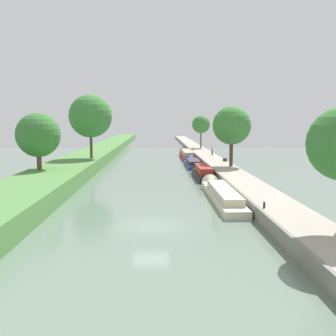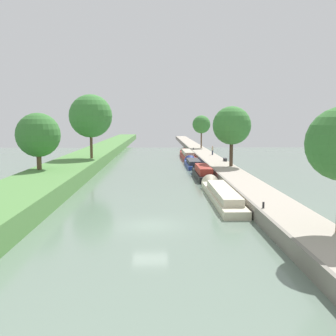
% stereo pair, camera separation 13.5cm
% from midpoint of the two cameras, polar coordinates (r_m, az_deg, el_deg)
% --- Properties ---
extents(ground_plane, '(160.00, 160.00, 0.00)m').
position_cam_midpoint_polar(ground_plane, '(28.52, -2.47, -8.19)').
color(ground_plane, slate).
extents(right_towpath, '(3.58, 260.00, 1.06)m').
position_cam_midpoint_polar(right_towpath, '(29.84, 16.66, -6.75)').
color(right_towpath, '#A89E8E').
rests_on(right_towpath, ground_plane).
extents(stone_quay, '(0.25, 260.00, 1.11)m').
position_cam_midpoint_polar(stone_quay, '(29.30, 13.07, -6.84)').
color(stone_quay, gray).
rests_on(stone_quay, ground_plane).
extents(narrowboat_cream, '(2.05, 15.96, 1.94)m').
position_cam_midpoint_polar(narrowboat_cream, '(37.90, 7.64, -3.65)').
color(narrowboat_cream, beige).
rests_on(narrowboat_cream, ground_plane).
extents(narrowboat_black, '(1.90, 10.96, 2.15)m').
position_cam_midpoint_polar(narrowboat_black, '(51.87, 5.02, -0.63)').
color(narrowboat_black, black).
rests_on(narrowboat_black, ground_plane).
extents(narrowboat_blue, '(2.16, 10.91, 2.05)m').
position_cam_midpoint_polar(narrowboat_blue, '(64.48, 3.59, 0.70)').
color(narrowboat_blue, '#283D93').
rests_on(narrowboat_blue, ground_plane).
extents(narrowboat_red, '(2.02, 16.31, 2.13)m').
position_cam_midpoint_polar(narrowboat_red, '(78.24, 2.77, 1.92)').
color(narrowboat_red, maroon).
rests_on(narrowboat_red, ground_plane).
extents(tree_rightbank_midnear, '(5.24, 5.24, 8.23)m').
position_cam_midpoint_polar(tree_rightbank_midnear, '(55.39, 9.17, 6.01)').
color(tree_rightbank_midnear, '#4C3828').
rests_on(tree_rightbank_midnear, right_towpath).
extents(tree_rightbank_midfar, '(4.07, 4.07, 7.39)m').
position_cam_midpoint_polar(tree_rightbank_midfar, '(91.01, 4.85, 6.23)').
color(tree_rightbank_midfar, brown).
rests_on(tree_rightbank_midfar, right_towpath).
extents(tree_leftbank_downstream, '(5.03, 5.03, 6.47)m').
position_cam_midpoint_polar(tree_leftbank_downstream, '(47.77, -18.01, 4.50)').
color(tree_leftbank_downstream, brown).
rests_on(tree_leftbank_downstream, left_grassy_bank).
extents(tree_leftbank_upstream, '(6.30, 6.30, 9.37)m').
position_cam_midpoint_polar(tree_leftbank_upstream, '(59.73, -10.94, 7.31)').
color(tree_leftbank_upstream, brown).
rests_on(tree_leftbank_upstream, left_grassy_bank).
extents(person_walking, '(0.34, 0.34, 1.66)m').
position_cam_midpoint_polar(person_walking, '(73.35, 6.44, 2.56)').
color(person_walking, '#282D42').
rests_on(person_walking, right_towpath).
extents(mooring_bollard_near, '(0.16, 0.16, 0.45)m').
position_cam_midpoint_polar(mooring_bollard_near, '(29.81, 13.62, -5.18)').
color(mooring_bollard_near, black).
rests_on(mooring_bollard_near, right_towpath).
extents(mooring_bollard_far, '(0.16, 0.16, 0.45)m').
position_cam_midpoint_polar(mooring_bollard_far, '(85.71, 3.69, 2.78)').
color(mooring_bollard_far, black).
rests_on(mooring_bollard_far, right_towpath).
extents(park_bench, '(0.44, 1.50, 0.47)m').
position_cam_midpoint_polar(park_bench, '(62.59, 8.23, 1.31)').
color(park_bench, '#333338').
rests_on(park_bench, right_towpath).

